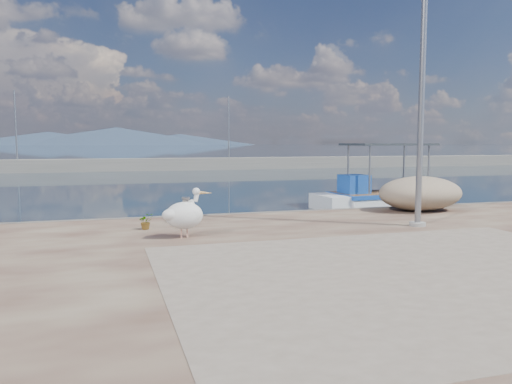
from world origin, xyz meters
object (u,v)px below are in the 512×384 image
object	(u,v)px
pelican	(185,215)
bollard_near	(186,209)
boat_right	(386,201)
lamp_post	(421,103)

from	to	relation	value
pelican	bollard_near	bearing A→B (deg)	65.52
pelican	bollard_near	distance (m)	2.30
boat_right	pelican	world-z (taller)	boat_right
lamp_post	bollard_near	size ratio (longest dim) A/B	9.70
boat_right	lamp_post	bearing A→B (deg)	-119.45
lamp_post	bollard_near	bearing A→B (deg)	158.19
bollard_near	lamp_post	bearing A→B (deg)	-21.81
pelican	bollard_near	world-z (taller)	pelican
bollard_near	pelican	bearing A→B (deg)	-99.52
boat_right	pelican	size ratio (longest dim) A/B	5.42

